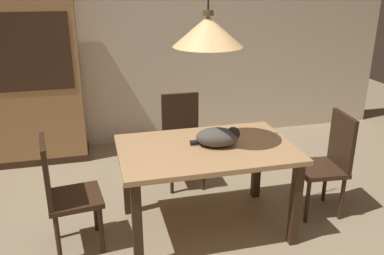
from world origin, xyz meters
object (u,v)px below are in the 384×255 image
at_px(hutch_bookcase, 30,86).
at_px(chair_right_side, 329,160).
at_px(cat_sleeping, 219,137).
at_px(pendant_lamp, 208,31).
at_px(dining_table, 206,158).
at_px(chair_far_back, 182,136).
at_px(chair_left_side, 63,191).

bearing_deg(hutch_bookcase, chair_right_side, -34.83).
bearing_deg(hutch_bookcase, cat_sleeping, -48.58).
height_order(cat_sleeping, pendant_lamp, pendant_lamp).
distance_m(dining_table, hutch_bookcase, 2.39).
bearing_deg(chair_far_back, chair_left_side, -141.83).
height_order(chair_right_side, cat_sleeping, chair_right_side).
relative_size(dining_table, chair_left_side, 1.51).
distance_m(chair_far_back, cat_sleeping, 0.94).
distance_m(dining_table, chair_left_side, 1.14).
height_order(dining_table, hutch_bookcase, hutch_bookcase).
distance_m(chair_far_back, chair_left_side, 1.44).
height_order(chair_far_back, hutch_bookcase, hutch_bookcase).
height_order(chair_far_back, chair_left_side, same).
distance_m(dining_table, chair_right_side, 1.14).
xyz_separation_m(chair_left_side, hutch_bookcase, (-0.39, 1.84, 0.38)).
relative_size(dining_table, chair_right_side, 1.51).
bearing_deg(chair_far_back, dining_table, -90.07).
bearing_deg(pendant_lamp, chair_right_side, -0.36).
bearing_deg(cat_sleeping, dining_table, 179.99).
xyz_separation_m(chair_far_back, hutch_bookcase, (-1.52, 0.95, 0.38)).
distance_m(chair_left_side, cat_sleeping, 1.27).
relative_size(dining_table, pendant_lamp, 1.08).
xyz_separation_m(dining_table, chair_right_side, (1.13, -0.01, -0.14)).
bearing_deg(chair_left_side, cat_sleeping, 0.42).
distance_m(chair_left_side, chair_right_side, 2.26).
distance_m(cat_sleeping, hutch_bookcase, 2.44).
bearing_deg(chair_right_side, chair_far_back, 141.85).
distance_m(pendant_lamp, hutch_bookcase, 2.50).
height_order(chair_left_side, cat_sleeping, chair_left_side).
bearing_deg(pendant_lamp, chair_left_side, -179.54).
height_order(chair_far_back, pendant_lamp, pendant_lamp).
distance_m(dining_table, pendant_lamp, 1.01).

